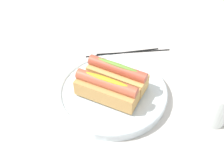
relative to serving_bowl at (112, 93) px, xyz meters
The scene contains 7 objects.
ground_plane 0.03m from the serving_bowl, behind, with size 2.40×2.40×0.00m, color beige.
serving_bowl is the anchor object (origin of this frame).
hotdog_front 0.05m from the serving_bowl, 101.13° to the right, with size 0.16×0.08×0.06m.
hotdog_back 0.05m from the serving_bowl, 78.87° to the left, with size 0.16×0.07×0.06m.
water_glass 0.24m from the serving_bowl, behind, with size 0.07×0.07×0.09m.
chopstick_near 0.18m from the serving_bowl, 83.67° to the right, with size 0.01×0.01×0.22m, color black.
chopstick_far 0.19m from the serving_bowl, 92.98° to the right, with size 0.01×0.01×0.22m, color black.
Camera 1 is at (-0.11, 0.46, 0.53)m, focal length 44.90 mm.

